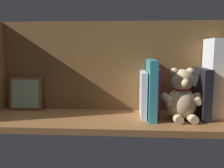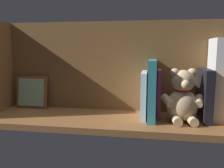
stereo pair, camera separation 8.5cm
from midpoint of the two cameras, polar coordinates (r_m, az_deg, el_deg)
ground_plane at (r=88.18cm, az=2.80°, el=-8.72°), size 97.58×27.55×2.20cm
shelf_back_panel at (r=95.99cm, az=3.69°, el=4.26°), size 97.58×1.50×35.91cm
dictionary_thick_white at (r=92.82cm, az=26.93°, el=0.98°), size 5.81×12.13×28.65cm
book_1 at (r=90.83cm, az=24.08°, el=-2.38°), size 2.87×15.32×18.02cm
teddy_bear at (r=85.63cm, az=19.47°, el=-3.34°), size 14.92×12.53×18.48cm
book_2 at (r=90.38cm, az=13.91°, el=-2.11°), size 1.43×10.86×17.50cm
book_3 at (r=86.58cm, az=12.43°, el=-1.28°), size 2.72×17.61×21.16cm
book_4 at (r=88.17cm, az=10.50°, el=-2.52°), size 1.99×14.97×16.71cm
picture_frame_leaning at (r=104.57cm, az=-16.68°, el=-1.90°), size 13.45×3.27×13.78cm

